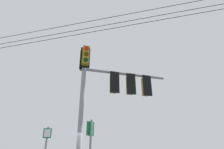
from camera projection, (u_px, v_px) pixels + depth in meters
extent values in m
cylinder|color=gray|center=(81.00, 120.00, 7.73)|extent=(0.20, 0.20, 6.05)
cylinder|color=gray|center=(126.00, 74.00, 9.17)|extent=(0.67, 4.03, 0.14)
cube|color=olive|center=(84.00, 62.00, 9.18)|extent=(0.34, 0.34, 0.90)
cube|color=black|center=(84.00, 60.00, 9.03)|extent=(0.10, 0.44, 1.04)
cylinder|color=red|center=(84.00, 58.00, 9.45)|extent=(0.06, 0.20, 0.20)
cylinder|color=#3C2703|center=(84.00, 63.00, 9.33)|extent=(0.06, 0.20, 0.20)
cylinder|color=black|center=(83.00, 69.00, 9.20)|extent=(0.06, 0.20, 0.20)
cube|color=olive|center=(86.00, 56.00, 8.65)|extent=(0.34, 0.34, 0.90)
cube|color=black|center=(85.00, 57.00, 8.80)|extent=(0.10, 0.44, 1.04)
cylinder|color=red|center=(87.00, 48.00, 8.63)|extent=(0.06, 0.20, 0.20)
cylinder|color=#3C2703|center=(86.00, 54.00, 8.51)|extent=(0.06, 0.20, 0.20)
cylinder|color=black|center=(86.00, 60.00, 8.38)|extent=(0.06, 0.20, 0.20)
cube|color=olive|center=(114.00, 83.00, 8.80)|extent=(0.32, 0.32, 0.90)
cube|color=black|center=(115.00, 82.00, 8.65)|extent=(0.08, 0.44, 1.04)
cylinder|color=red|center=(113.00, 79.00, 9.07)|extent=(0.05, 0.20, 0.20)
cylinder|color=#3C2703|center=(113.00, 84.00, 8.94)|extent=(0.05, 0.20, 0.20)
cylinder|color=black|center=(113.00, 90.00, 8.82)|extent=(0.05, 0.20, 0.20)
cube|color=olive|center=(130.00, 85.00, 8.99)|extent=(0.34, 0.34, 0.90)
cube|color=black|center=(131.00, 84.00, 8.84)|extent=(0.11, 0.44, 1.04)
cylinder|color=red|center=(129.00, 80.00, 9.26)|extent=(0.06, 0.20, 0.20)
cylinder|color=#3C2703|center=(129.00, 86.00, 9.14)|extent=(0.06, 0.20, 0.20)
cylinder|color=black|center=(129.00, 92.00, 9.02)|extent=(0.06, 0.20, 0.20)
cube|color=olive|center=(146.00, 87.00, 9.19)|extent=(0.33, 0.33, 0.90)
cube|color=black|center=(147.00, 85.00, 9.04)|extent=(0.09, 0.44, 1.04)
cylinder|color=red|center=(144.00, 82.00, 9.46)|extent=(0.05, 0.20, 0.20)
cylinder|color=#3C2703|center=(144.00, 88.00, 9.33)|extent=(0.05, 0.20, 0.20)
cylinder|color=black|center=(145.00, 93.00, 9.21)|extent=(0.05, 0.20, 0.20)
cube|color=#0C7238|center=(47.00, 133.00, 6.02)|extent=(0.09, 0.26, 0.30)
cube|color=white|center=(47.00, 133.00, 6.01)|extent=(0.06, 0.19, 0.24)
cube|color=#0C7238|center=(90.00, 129.00, 5.68)|extent=(0.14, 0.26, 0.42)
cube|color=white|center=(90.00, 129.00, 5.69)|extent=(0.10, 0.20, 0.36)
cylinder|color=black|center=(71.00, 36.00, 9.69)|extent=(10.58, 14.69, 0.68)
cylinder|color=black|center=(72.00, 31.00, 9.81)|extent=(10.58, 14.69, 0.68)
cylinder|color=black|center=(73.00, 24.00, 9.99)|extent=(10.58, 14.69, 0.68)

